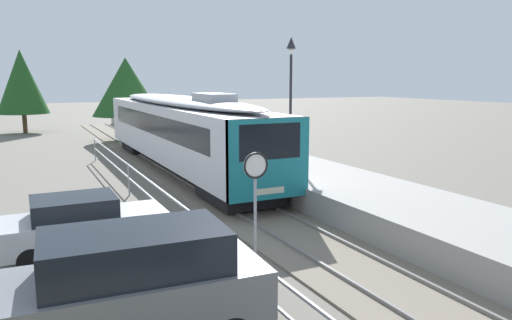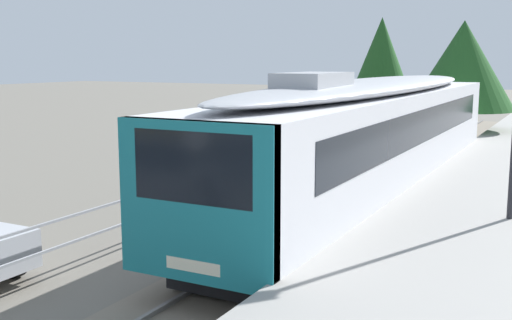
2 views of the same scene
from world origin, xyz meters
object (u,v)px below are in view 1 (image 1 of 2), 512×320
Objects in this scene: commuter_train at (179,127)px; parked_hatchback_silver at (83,224)px; parked_suv_grey at (127,290)px; speed_limit_sign at (256,182)px; platform_lamp_mid_platform at (291,75)px.

commuter_train is 4.77× the size of parked_hatchback_silver.
parked_hatchback_silver is (-0.11, 5.03, -0.27)m from parked_suv_grey.
commuter_train is 6.80× the size of speed_limit_sign.
platform_lamp_mid_platform reaches higher than parked_suv_grey.
platform_lamp_mid_platform is at bearing 49.85° from parked_suv_grey.
speed_limit_sign is 0.70× the size of parked_hatchback_silver.
parked_hatchback_silver is at bearing -119.47° from commuter_train.
parked_suv_grey is (-9.57, -11.35, -3.56)m from platform_lamp_mid_platform.
platform_lamp_mid_platform is 11.37m from speed_limit_sign.
platform_lamp_mid_platform is (4.03, -3.69, 2.48)m from commuter_train.
parked_suv_grey reaches higher than parked_hatchback_silver.
parked_suv_grey is 1.17× the size of parked_hatchback_silver.
parked_hatchback_silver is (-9.68, -6.32, -3.83)m from platform_lamp_mid_platform.
commuter_train is 16.07m from parked_suv_grey.
platform_lamp_mid_platform is at bearing 55.95° from speed_limit_sign.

